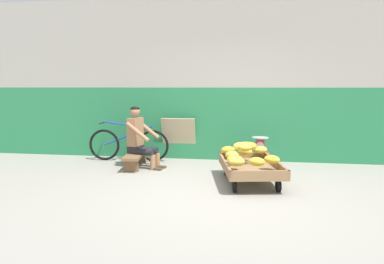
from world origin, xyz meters
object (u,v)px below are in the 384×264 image
low_bench (136,157)px  vendor_seated (140,137)px  bicycle_near_left (128,144)px  sign_board (179,138)px  banana_cart (250,168)px  plastic_crate (260,161)px  weighing_scale (260,145)px

low_bench → vendor_seated: bearing=-12.0°
low_bench → bicycle_near_left: (-0.33, 0.54, 0.15)m
low_bench → sign_board: sign_board is taller
banana_cart → bicycle_near_left: (-2.45, 1.34, 0.11)m
sign_board → vendor_seated: bearing=-121.9°
plastic_crate → low_bench: bearing=-175.5°
vendor_seated → banana_cart: bearing=-21.1°
bicycle_near_left → low_bench: bearing=-58.5°
bicycle_near_left → plastic_crate: bearing=-7.8°
banana_cart → sign_board: 2.25m
banana_cart → vendor_seated: vendor_seated is taller
banana_cart → low_bench: bearing=159.2°
weighing_scale → sign_board: sign_board is taller
weighing_scale → vendor_seated: bearing=-174.9°
plastic_crate → banana_cart: bearing=-100.3°
banana_cart → plastic_crate: banana_cart is taller
weighing_scale → plastic_crate: bearing=90.0°
vendor_seated → sign_board: (0.57, 0.91, -0.14)m
vendor_seated → sign_board: bearing=58.1°
low_bench → vendor_seated: (0.09, -0.02, 0.37)m
weighing_scale → low_bench: bearing=-175.6°
banana_cart → bicycle_near_left: bearing=151.3°
low_bench → sign_board: (0.65, 0.89, 0.23)m
low_bench → plastic_crate: size_ratio=3.13×
low_bench → weighing_scale: 2.32m
banana_cart → weighing_scale: size_ratio=5.24×
vendor_seated → plastic_crate: (2.21, 0.20, -0.42)m
banana_cart → plastic_crate: size_ratio=4.36×
banana_cart → plastic_crate: (0.18, 0.98, -0.09)m
vendor_seated → low_bench: bearing=168.0°
banana_cart → vendor_seated: 2.20m
banana_cart → bicycle_near_left: 2.79m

